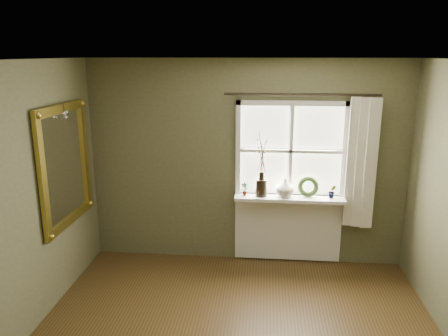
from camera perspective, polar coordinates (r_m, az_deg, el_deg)
ceiling at (r=3.11m, az=1.20°, el=13.80°), size 4.50×4.50×0.00m
wall_back at (r=5.57m, az=2.92°, el=0.70°), size 4.00×0.10×2.60m
window_frame at (r=5.46m, az=8.69°, el=2.21°), size 1.36×0.06×1.24m
window_sill at (r=5.51m, az=8.51°, el=-3.93°), size 1.36×0.26×0.04m
window_apron at (r=5.77m, az=8.29°, el=-7.73°), size 1.36×0.04×0.88m
dark_jug at (r=5.46m, az=4.90°, el=-2.58°), size 0.19×0.19×0.22m
cream_vase at (r=5.47m, az=7.96°, el=-2.53°), size 0.30×0.30×0.24m
wreath at (r=5.53m, az=10.92°, el=-2.69°), size 0.28×0.16×0.27m
potted_plant_left at (r=5.48m, az=2.69°, el=-2.75°), size 0.10×0.07×0.17m
potted_plant_right at (r=5.53m, az=13.96°, el=-2.98°), size 0.10×0.08×0.17m
curtain at (r=5.51m, az=17.45°, el=0.56°), size 0.36×0.12×1.59m
curtain_rod at (r=5.30m, az=10.11°, el=9.44°), size 1.84×0.03×0.03m
gilt_mirror at (r=5.13m, az=-20.03°, el=0.37°), size 0.10×1.14×1.36m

